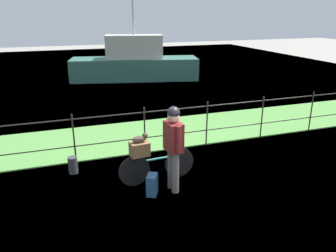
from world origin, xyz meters
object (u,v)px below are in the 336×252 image
(terrier_dog, at_px, (140,138))
(moored_boat_near, at_px, (135,63))
(backpack_on_paving, at_px, (152,185))
(wooden_crate, at_px, (140,149))
(cyclist_person, at_px, (173,142))
(mooring_bollard, at_px, (73,165))
(bicycle_main, at_px, (157,166))

(terrier_dog, relative_size, moored_boat_near, 0.05)
(backpack_on_paving, bearing_deg, moored_boat_near, -164.54)
(terrier_dog, bearing_deg, wooden_crate, -176.08)
(cyclist_person, bearing_deg, wooden_crate, 142.85)
(mooring_bollard, bearing_deg, terrier_dog, -36.78)
(wooden_crate, xyz_separation_m, cyclist_person, (0.55, -0.41, 0.23))
(wooden_crate, bearing_deg, terrier_dog, 3.92)
(moored_boat_near, bearing_deg, terrier_dog, -103.08)
(wooden_crate, relative_size, backpack_on_paving, 0.90)
(terrier_dog, height_order, mooring_bollard, terrier_dog)
(bicycle_main, xyz_separation_m, backpack_on_paving, (-0.23, -0.47, -0.14))
(wooden_crate, distance_m, mooring_bollard, 1.66)
(terrier_dog, distance_m, backpack_on_paving, 0.91)
(mooring_bollard, distance_m, moored_boat_near, 10.30)
(mooring_bollard, xyz_separation_m, moored_boat_near, (3.71, 9.59, 0.62))
(bicycle_main, relative_size, terrier_dog, 5.03)
(bicycle_main, relative_size, mooring_bollard, 4.38)
(terrier_dog, bearing_deg, bicycle_main, 3.92)
(wooden_crate, distance_m, terrier_dog, 0.21)
(cyclist_person, bearing_deg, backpack_on_paving, -175.81)
(bicycle_main, bearing_deg, cyclist_person, -65.56)
(terrier_dog, distance_m, mooring_bollard, 1.77)
(mooring_bollard, bearing_deg, bicycle_main, -30.18)
(backpack_on_paving, height_order, moored_boat_near, moored_boat_near)
(terrier_dog, bearing_deg, backpack_on_paving, -78.68)
(backpack_on_paving, height_order, mooring_bollard, backpack_on_paving)
(bicycle_main, distance_m, mooring_bollard, 1.84)
(wooden_crate, xyz_separation_m, mooring_bollard, (-1.24, 0.94, -0.59))
(terrier_dog, distance_m, cyclist_person, 0.67)
(bicycle_main, height_order, moored_boat_near, moored_boat_near)
(wooden_crate, height_order, backpack_on_paving, wooden_crate)
(cyclist_person, bearing_deg, moored_boat_near, 80.03)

